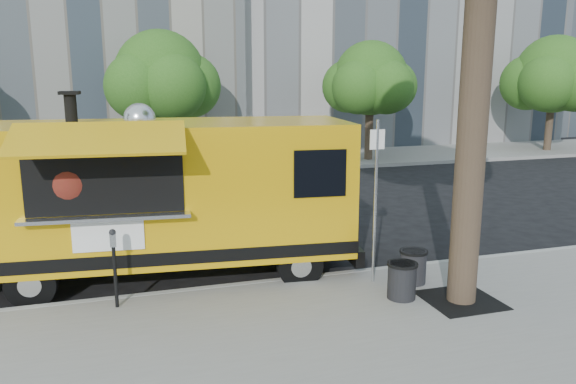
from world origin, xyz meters
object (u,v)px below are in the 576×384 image
(food_truck, at_px, (164,194))
(trash_bin_right, at_px, (413,266))
(sign_post, at_px, (376,192))
(far_tree_b, at_px, (160,76))
(parking_meter, at_px, (114,259))
(trash_bin_left, at_px, (402,279))
(far_tree_c, at_px, (371,79))
(far_tree_d, at_px, (554,74))

(food_truck, bearing_deg, trash_bin_right, -19.30)
(sign_post, relative_size, food_truck, 0.40)
(far_tree_b, height_order, parking_meter, far_tree_b)
(food_truck, bearing_deg, trash_bin_left, -29.08)
(sign_post, xyz_separation_m, trash_bin_right, (0.68, -0.26, -1.37))
(far_tree_c, xyz_separation_m, trash_bin_left, (-6.32, -14.80, -3.23))
(parking_meter, relative_size, food_truck, 0.18)
(parking_meter, bearing_deg, far_tree_c, 51.34)
(far_tree_c, distance_m, food_truck, 15.95)
(sign_post, height_order, trash_bin_left, sign_post)
(far_tree_b, height_order, trash_bin_right, far_tree_b)
(far_tree_c, distance_m, sign_post, 15.48)
(far_tree_b, relative_size, far_tree_c, 1.06)
(far_tree_b, relative_size, trash_bin_left, 8.70)
(far_tree_c, bearing_deg, sign_post, -114.81)
(far_tree_c, height_order, trash_bin_right, far_tree_c)
(trash_bin_left, height_order, trash_bin_right, trash_bin_left)
(far_tree_d, bearing_deg, trash_bin_left, -137.41)
(sign_post, relative_size, trash_bin_right, 4.85)
(far_tree_b, height_order, sign_post, far_tree_b)
(far_tree_c, bearing_deg, far_tree_b, 178.09)
(far_tree_b, xyz_separation_m, trash_bin_right, (3.23, -14.51, -3.35))
(far_tree_d, distance_m, trash_bin_left, 22.43)
(parking_meter, bearing_deg, far_tree_b, 81.90)
(parking_meter, distance_m, trash_bin_right, 5.27)
(trash_bin_right, bearing_deg, trash_bin_left, -132.93)
(trash_bin_left, bearing_deg, trash_bin_right, 47.07)
(far_tree_b, height_order, trash_bin_left, far_tree_b)
(far_tree_c, height_order, parking_meter, far_tree_c)
(far_tree_d, relative_size, trash_bin_left, 8.93)
(far_tree_c, bearing_deg, far_tree_d, 1.15)
(parking_meter, distance_m, food_truck, 1.94)
(far_tree_c, relative_size, sign_post, 1.74)
(food_truck, bearing_deg, sign_post, -20.02)
(far_tree_d, height_order, trash_bin_right, far_tree_d)
(far_tree_d, bearing_deg, parking_meter, -146.40)
(far_tree_d, xyz_separation_m, sign_post, (-16.45, -14.15, -2.04))
(food_truck, bearing_deg, far_tree_d, 37.44)
(far_tree_c, bearing_deg, trash_bin_right, -112.10)
(far_tree_b, bearing_deg, trash_bin_right, -77.45)
(far_tree_d, distance_m, parking_meter, 25.38)
(sign_post, bearing_deg, far_tree_c, 65.19)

